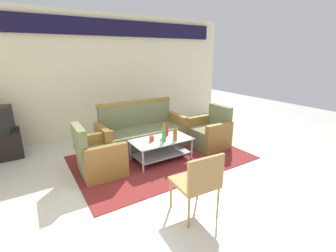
{
  "coord_description": "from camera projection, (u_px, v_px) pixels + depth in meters",
  "views": [
    {
      "loc": [
        -1.99,
        -2.62,
        1.93
      ],
      "look_at": [
        0.21,
        0.83,
        0.65
      ],
      "focal_mm": 25.2,
      "sensor_mm": 36.0,
      "label": 1
    }
  ],
  "objects": [
    {
      "name": "bottle_brown",
      "position": [
        175.0,
        135.0,
        4.23
      ],
      "size": [
        0.07,
        0.07,
        0.27
      ],
      "color": "brown",
      "rests_on": "coffee_table"
    },
    {
      "name": "armchair_left",
      "position": [
        99.0,
        157.0,
        3.87
      ],
      "size": [
        0.72,
        0.78,
        0.85
      ],
      "rotation": [
        0.0,
        0.0,
        -1.6
      ],
      "color": "#6B704C",
      "rests_on": "rug"
    },
    {
      "name": "ground_plane",
      "position": [
        185.0,
        181.0,
        3.71
      ],
      "size": [
        14.0,
        14.0,
        0.0
      ],
      "primitive_type": "plane",
      "color": "beige"
    },
    {
      "name": "bottle_green",
      "position": [
        164.0,
        135.0,
        4.19
      ],
      "size": [
        0.07,
        0.07,
        0.31
      ],
      "color": "#2D8C38",
      "rests_on": "coffee_table"
    },
    {
      "name": "coffee_table",
      "position": [
        161.0,
        146.0,
        4.35
      ],
      "size": [
        1.1,
        0.6,
        0.4
      ],
      "color": "silver",
      "rests_on": "rug"
    },
    {
      "name": "wicker_chair",
      "position": [
        199.0,
        180.0,
        2.77
      ],
      "size": [
        0.52,
        0.52,
        0.84
      ],
      "rotation": [
        0.0,
        0.0,
        -0.08
      ],
      "color": "#AD844C",
      "rests_on": "ground"
    },
    {
      "name": "armchair_right",
      "position": [
        209.0,
        133.0,
        5.0
      ],
      "size": [
        0.71,
        0.77,
        0.85
      ],
      "rotation": [
        0.0,
        0.0,
        1.55
      ],
      "color": "#6B704C",
      "rests_on": "rug"
    },
    {
      "name": "rug",
      "position": [
        162.0,
        157.0,
        4.52
      ],
      "size": [
        3.16,
        2.07,
        0.01
      ],
      "primitive_type": "cube",
      "color": "maroon",
      "rests_on": "ground"
    },
    {
      "name": "bottle_red",
      "position": [
        167.0,
        131.0,
        4.5
      ],
      "size": [
        0.07,
        0.07,
        0.23
      ],
      "color": "red",
      "rests_on": "coffee_table"
    },
    {
      "name": "wall_back",
      "position": [
        111.0,
        72.0,
        5.72
      ],
      "size": [
        6.52,
        0.19,
        2.8
      ],
      "color": "beige",
      "rests_on": "ground"
    },
    {
      "name": "couch",
      "position": [
        142.0,
        134.0,
        4.9
      ],
      "size": [
        1.8,
        0.75,
        0.96
      ],
      "rotation": [
        0.0,
        0.0,
        3.14
      ],
      "color": "#6B704C",
      "rests_on": "rug"
    },
    {
      "name": "cup",
      "position": [
        152.0,
        138.0,
        4.21
      ],
      "size": [
        0.08,
        0.08,
        0.1
      ],
      "primitive_type": "cylinder",
      "color": "red",
      "rests_on": "coffee_table"
    },
    {
      "name": "bottle_orange",
      "position": [
        164.0,
        131.0,
        4.42
      ],
      "size": [
        0.07,
        0.07,
        0.27
      ],
      "color": "#D85919",
      "rests_on": "coffee_table"
    }
  ]
}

